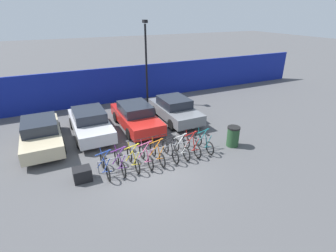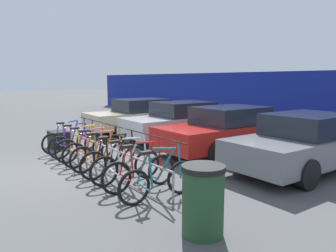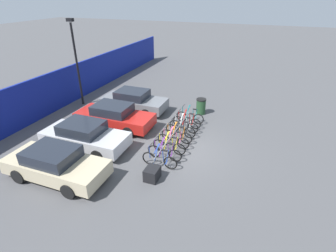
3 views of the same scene
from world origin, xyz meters
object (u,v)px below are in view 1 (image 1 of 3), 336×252
Objects in this scene: bicycle_yellow at (133,159)px; bicycle_red at (192,146)px; cargo_crate at (82,174)px; bicycle_purple at (120,163)px; car_silver at (90,123)px; car_red at (136,116)px; lamp_post at (146,58)px; bike_rack at (157,150)px; car_grey at (175,109)px; bicycle_pink at (146,156)px; bicycle_white at (181,148)px; bicycle_black at (170,151)px; car_beige at (41,134)px; trash_bin at (233,136)px; bicycle_teal at (204,143)px; bicycle_blue at (105,166)px; bicycle_orange at (157,154)px.

bicycle_yellow is 1.00× the size of bicycle_red.
bicycle_purple is at bearing 1.85° from cargo_crate.
car_silver reaches higher than bicycle_purple.
bicycle_yellow is 4.26m from car_red.
car_red is (1.51, 3.97, 0.31)m from bicycle_yellow.
lamp_post is (4.83, 3.83, 2.50)m from car_silver.
car_grey reaches higher than bike_rack.
bicycle_white is (1.76, 0.00, 0.00)m from bicycle_pink.
car_grey is at bearing 64.25° from bicycle_black.
car_beige is 7.55m from car_grey.
bicycle_black is 1.13m from bicycle_red.
cargo_crate is at bearing 178.24° from trash_bin.
bicycle_red is at bearing -176.95° from bicycle_teal.
bicycle_blue is at bearing -176.95° from bicycle_teal.
bicycle_blue is 9.83m from lamp_post.
car_beige is (-7.10, 3.80, 0.31)m from bicycle_teal.
car_grey is (3.47, 4.04, 0.31)m from bicycle_pink.
bicycle_red is at bearing -105.76° from car_grey.
lamp_post reaches higher than bicycle_orange.
bicycle_blue is 4.15m from bicycle_red.
bike_rack is 5.22× the size of trash_bin.
bicycle_blue is 0.30× the size of lamp_post.
car_red is (-1.41, 3.97, 0.31)m from bicycle_red.
car_red is 1.05× the size of car_grey.
bicycle_yellow is 3.60m from bicycle_teal.
bicycle_white is at bearing 3.21° from bicycle_purple.
bicycle_orange is at bearing 3.21° from bicycle_purple.
car_red and car_grey have the same top height.
bicycle_pink is 0.40× the size of car_grey.
cargo_crate is (-2.75, -0.05, -0.10)m from bicycle_pink.
lamp_post is (2.65, 7.97, 2.82)m from bicycle_orange.
bicycle_black reaches higher than trash_bin.
car_beige is (-3.49, 3.80, 0.31)m from bicycle_yellow.
trash_bin is (2.22, -0.27, 0.14)m from bicycle_red.
lamp_post is (5.02, 7.97, 2.82)m from bicycle_blue.
bicycle_yellow is 9.27m from lamp_post.
bicycle_white and bicycle_red have the same top height.
lamp_post is (0.18, 7.97, 2.82)m from bicycle_teal.
car_red reaches higher than bicycle_pink.
car_grey reaches higher than bicycle_pink.
car_beige is 8.76m from lamp_post.
bicycle_black is at bearing -176.95° from bicycle_teal.
bicycle_purple and bicycle_black have the same top height.
car_beige reaches higher than trash_bin.
bicycle_teal is 8.05m from car_beige.
car_silver is at bearing 75.07° from cargo_crate.
bicycle_teal reaches higher than cargo_crate.
bicycle_pink is at bearing -42.94° from car_beige.
car_grey is 7.45m from cargo_crate.
car_silver reaches higher than bicycle_pink.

